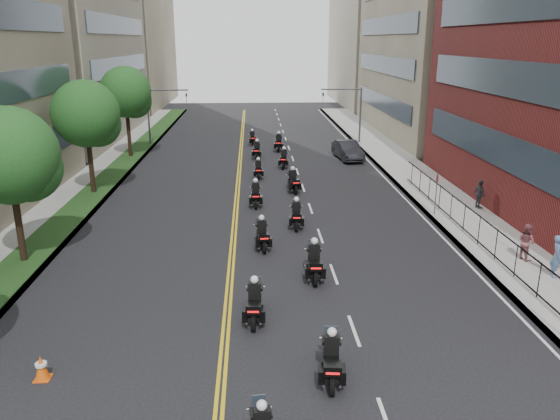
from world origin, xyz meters
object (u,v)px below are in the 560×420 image
Objects in this scene: parked_sedan at (348,150)px; traffic_cone at (41,368)px; motorcycle_3 at (314,263)px; motorcycle_12 at (252,138)px; motorcycle_2 at (255,304)px; motorcycle_8 at (258,170)px; motorcycle_9 at (284,159)px; pedestrian_a at (557,256)px; motorcycle_4 at (262,235)px; motorcycle_10 at (257,151)px; pedestrian_c at (480,194)px; motorcycle_7 at (293,182)px; motorcycle_1 at (331,360)px; motorcycle_6 at (256,195)px; motorcycle_5 at (296,216)px; motorcycle_11 at (279,143)px; pedestrian_b at (526,242)px.

traffic_cone is at bearing -122.34° from parked_sedan.
motorcycle_12 is (-2.59, 32.29, -0.11)m from motorcycle_3.
motorcycle_8 is (0.46, 22.08, -0.07)m from motorcycle_2.
motorcycle_9 is at bearing 87.40° from motorcycle_2.
pedestrian_a is (10.52, -0.64, 0.36)m from motorcycle_3.
motorcycle_4 is at bearing -89.62° from motorcycle_9.
motorcycle_12 reaches higher than traffic_cone.
motorcycle_10 is 21.02m from pedestrian_c.
motorcycle_7 is at bearing -125.21° from parked_sedan.
motorcycle_3 is at bearing -82.71° from motorcycle_9.
pedestrian_a is (12.73, -26.29, 0.42)m from motorcycle_10.
traffic_cone is at bearing 129.14° from pedestrian_a.
motorcycle_1 is at bearing 143.68° from pedestrian_a.
motorcycle_6 is 1.36× the size of pedestrian_c.
motorcycle_3 is 11.45m from motorcycle_6.
motorcycle_6 reaches higher than motorcycle_10.
motorcycle_5 is 22.08m from motorcycle_11.
motorcycle_10 is 33.39m from traffic_cone.
motorcycle_10 is at bearing 127.39° from motorcycle_9.
parked_sedan is at bearing 63.68° from motorcycle_4.
pedestrian_a reaches higher than motorcycle_2.
motorcycle_4 is 21.85m from motorcycle_10.
motorcycle_4 is at bearing 89.82° from motorcycle_2.
motorcycle_4 is at bearing 61.70° from pedestrian_b.
motorcycle_5 is at bearing 76.20° from pedestrian_a.
motorcycle_10 is 2.94× the size of traffic_cone.
motorcycle_7 is 1.26× the size of pedestrian_a.
motorcycle_9 is at bearing -84.70° from motorcycle_11.
pedestrian_c is at bearing 15.92° from motorcycle_5.
motorcycle_9 is (2.16, 18.14, 0.00)m from motorcycle_4.
motorcycle_6 is 13.81m from pedestrian_c.
pedestrian_a reaches higher than motorcycle_10.
motorcycle_12 is (-2.48, 3.29, -0.10)m from motorcycle_11.
motorcycle_2 is at bearing 123.54° from pedestrian_c.
motorcycle_3 reaches higher than motorcycle_8.
motorcycle_2 reaches higher than motorcycle_9.
motorcycle_3 is at bearing 93.63° from motorcycle_1.
parked_sedan is 23.90m from pedestrian_b.
motorcycle_5 reaches higher than motorcycle_9.
motorcycle_7 is at bearing 71.81° from motorcycle_4.
motorcycle_1 is at bearing -3.28° from traffic_cone.
motorcycle_8 is at bearing -114.39° from motorcycle_9.
traffic_cone is at bearing -177.24° from motorcycle_1.
pedestrian_a reaches higher than motorcycle_4.
pedestrian_b reaches higher than motorcycle_11.
motorcycle_4 is 1.08× the size of motorcycle_8.
motorcycle_8 is 0.44× the size of parked_sedan.
motorcycle_3 is 32.40m from motorcycle_12.
motorcycle_11 is (2.08, 10.56, 0.10)m from motorcycle_8.
motorcycle_4 is 12.61m from pedestrian_b.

